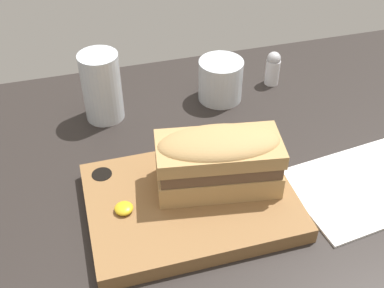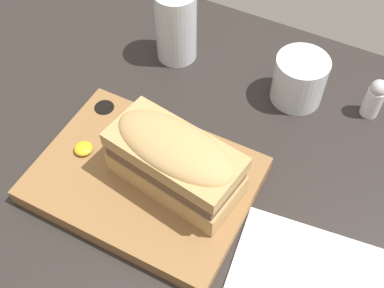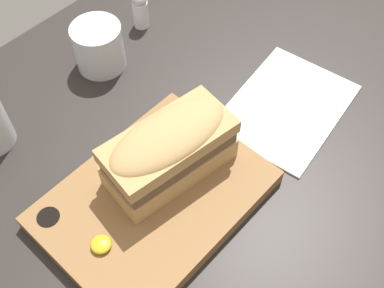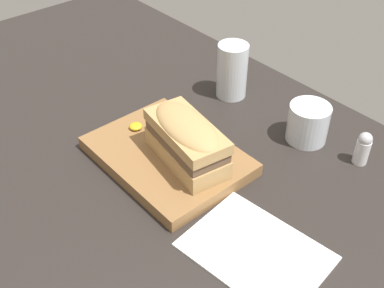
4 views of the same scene
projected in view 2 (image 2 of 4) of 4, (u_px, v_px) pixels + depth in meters
The scene contains 8 objects.
dining_table at pixel (123, 213), 65.36cm from camera, with size 160.43×92.62×2.00cm.
serving_board at pixel (144, 179), 66.00cm from camera, with size 29.05×21.36×2.55cm.
sandwich at pixel (175, 160), 60.44cm from camera, with size 18.27×10.63×9.18cm.
mustard_dollop at pixel (83, 148), 67.00cm from camera, with size 2.59×2.59×1.04cm.
water_glass at pixel (176, 30), 78.74cm from camera, with size 6.78×6.78×12.43cm.
wine_glass at pixel (299, 82), 74.29cm from camera, with size 8.15×8.15×7.77cm.
napkin at pixel (317, 288), 57.81cm from camera, with size 22.95×18.15×0.40cm.
salt_shaker at pixel (375, 98), 72.21cm from camera, with size 2.75×2.75×6.81cm.
Camera 2 is at (23.13, -24.11, 58.73)cm, focal length 45.00 mm.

